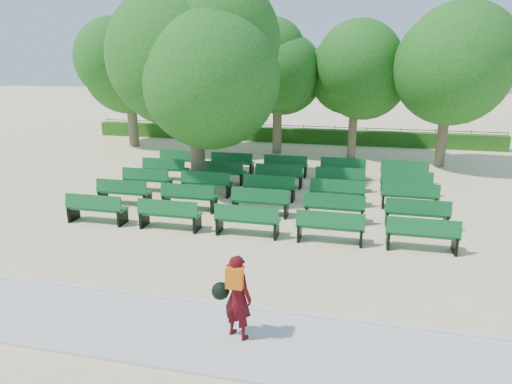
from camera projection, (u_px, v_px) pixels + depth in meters
ground at (224, 211)px, 16.29m from camera, size 120.00×120.00×0.00m
paving at (120, 324)px, 9.38m from camera, size 30.00×2.20×0.06m
curb at (145, 296)px, 10.44m from camera, size 30.00×0.12×0.10m
hedge at (287, 135)px, 29.23m from camera, size 26.00×0.70×0.90m
fence at (288, 141)px, 29.74m from camera, size 26.00×0.10×1.02m
tree_line at (276, 155)px, 25.63m from camera, size 21.80×6.80×7.04m
bench_array at (271, 197)px, 17.61m from camera, size 2.00×0.64×1.26m
tree_among at (194, 65)px, 17.29m from camera, size 5.53×5.53×7.50m
person at (236, 296)px, 8.68m from camera, size 0.86×0.62×1.71m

